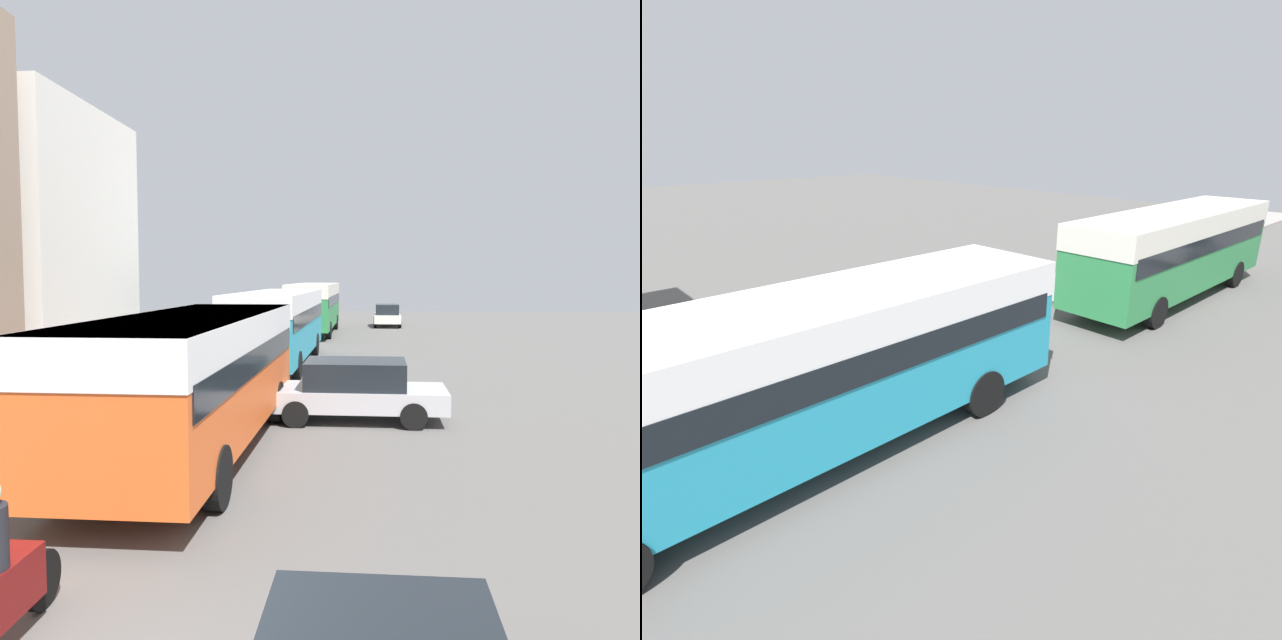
{
  "view_description": "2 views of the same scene",
  "coord_description": "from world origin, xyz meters",
  "views": [
    {
      "loc": [
        1.99,
        -3.66,
        3.59
      ],
      "look_at": [
        -0.44,
        24.36,
        1.6
      ],
      "focal_mm": 35.0,
      "sensor_mm": 36.0,
      "label": 1
    },
    {
      "loc": [
        5.76,
        17.59,
        5.56
      ],
      "look_at": [
        -1.84,
        24.75,
        1.66
      ],
      "focal_mm": 28.0,
      "sensor_mm": 36.0,
      "label": 2
    }
  ],
  "objects": [
    {
      "name": "bus_following",
      "position": [
        -1.8,
        20.91,
        1.93
      ],
      "size": [
        2.58,
        10.81,
        2.96
      ],
      "color": "teal",
      "rests_on": "ground_plane"
    },
    {
      "name": "bus_third_in_line",
      "position": [
        -1.7,
        34.83,
        2.02
      ],
      "size": [
        2.56,
        10.36,
        3.11
      ],
      "color": "#2D8447",
      "rests_on": "ground_plane"
    }
  ]
}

